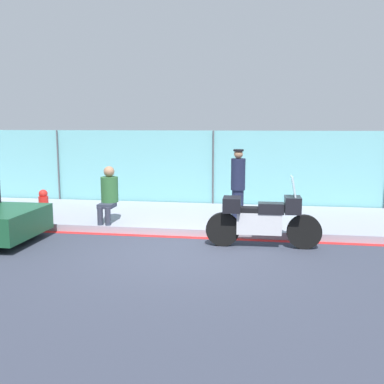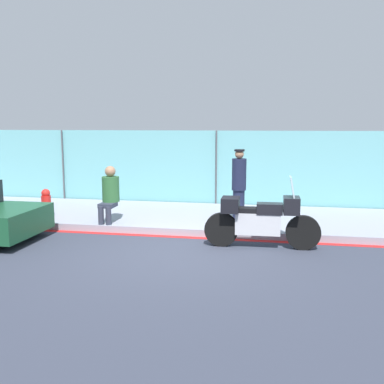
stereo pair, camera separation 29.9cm
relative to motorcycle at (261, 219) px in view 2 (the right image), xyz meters
The scene contains 8 objects.
ground_plane 1.77m from the motorcycle, 153.26° to the right, with size 120.00×120.00×0.00m, color #333847.
sidewalk 2.83m from the motorcycle, 122.28° to the left, with size 36.39×3.44×0.16m.
curb_paint_stripe 1.69m from the motorcycle, 160.11° to the left, with size 36.39×0.18×0.01m.
storefront_fence 4.45m from the motorcycle, 109.63° to the left, with size 34.57×0.17×2.34m.
motorcycle is the anchor object (origin of this frame).
officer_standing 1.93m from the motorcycle, 108.90° to the left, with size 0.35×0.35×1.76m.
person_seated_on_curb 3.86m from the motorcycle, 163.26° to the left, with size 0.42×0.71×1.36m.
fire_hydrant 5.61m from the motorcycle, 167.02° to the left, with size 0.24×0.30×0.73m.
Camera 2 is at (1.79, -8.36, 2.53)m, focal length 42.00 mm.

